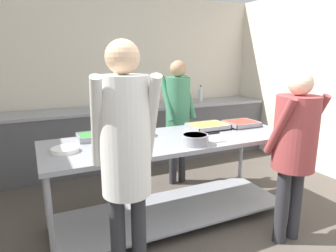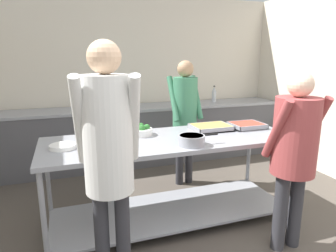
{
  "view_description": "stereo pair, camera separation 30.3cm",
  "coord_description": "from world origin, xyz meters",
  "px_view_note": "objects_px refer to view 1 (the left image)",
  "views": [
    {
      "loc": [
        -1.36,
        -0.94,
        1.7
      ],
      "look_at": [
        -0.11,
        1.74,
        1.01
      ],
      "focal_mm": 32.0,
      "sensor_mm": 36.0,
      "label": 1
    },
    {
      "loc": [
        -1.08,
        -1.05,
        1.7
      ],
      "look_at": [
        -0.11,
        1.74,
        1.01
      ],
      "focal_mm": 32.0,
      "sensor_mm": 36.0,
      "label": 2
    }
  ],
  "objects_px": {
    "water_bottle": "(200,94)",
    "serving_tray_roast": "(241,124)",
    "plate_stack": "(65,150)",
    "guest_serving_right": "(126,148)",
    "cook_behind_counter": "(178,109)",
    "sauce_pan": "(195,139)",
    "serving_tray_greens": "(208,126)",
    "broccoli_bowl": "(140,131)",
    "serving_tray_vegetables": "(101,136)",
    "guest_serving_left": "(295,141)"
  },
  "relations": [
    {
      "from": "plate_stack",
      "to": "water_bottle",
      "type": "distance_m",
      "value": 3.12
    },
    {
      "from": "serving_tray_vegetables",
      "to": "water_bottle",
      "type": "bearing_deg",
      "value": 37.33
    },
    {
      "from": "sauce_pan",
      "to": "serving_tray_roast",
      "type": "height_order",
      "value": "sauce_pan"
    },
    {
      "from": "serving_tray_vegetables",
      "to": "serving_tray_greens",
      "type": "relative_size",
      "value": 1.05
    },
    {
      "from": "broccoli_bowl",
      "to": "cook_behind_counter",
      "type": "xyz_separation_m",
      "value": [
        0.76,
        0.65,
        0.07
      ]
    },
    {
      "from": "serving_tray_greens",
      "to": "cook_behind_counter",
      "type": "relative_size",
      "value": 0.26
    },
    {
      "from": "plate_stack",
      "to": "guest_serving_left",
      "type": "xyz_separation_m",
      "value": [
        1.85,
        -0.74,
        0.04
      ]
    },
    {
      "from": "broccoli_bowl",
      "to": "guest_serving_right",
      "type": "height_order",
      "value": "guest_serving_right"
    },
    {
      "from": "guest_serving_right",
      "to": "water_bottle",
      "type": "height_order",
      "value": "guest_serving_right"
    },
    {
      "from": "serving_tray_vegetables",
      "to": "serving_tray_roast",
      "type": "relative_size",
      "value": 1.23
    },
    {
      "from": "serving_tray_roast",
      "to": "broccoli_bowl",
      "type": "bearing_deg",
      "value": 176.4
    },
    {
      "from": "serving_tray_vegetables",
      "to": "serving_tray_greens",
      "type": "bearing_deg",
      "value": -5.01
    },
    {
      "from": "guest_serving_right",
      "to": "serving_tray_roast",
      "type": "bearing_deg",
      "value": 29.56
    },
    {
      "from": "serving_tray_roast",
      "to": "cook_behind_counter",
      "type": "distance_m",
      "value": 0.86
    },
    {
      "from": "serving_tray_vegetables",
      "to": "sauce_pan",
      "type": "distance_m",
      "value": 0.93
    },
    {
      "from": "serving_tray_vegetables",
      "to": "broccoli_bowl",
      "type": "relative_size",
      "value": 1.79
    },
    {
      "from": "broccoli_bowl",
      "to": "serving_tray_vegetables",
      "type": "bearing_deg",
      "value": 168.9
    },
    {
      "from": "serving_tray_greens",
      "to": "guest_serving_left",
      "type": "distance_m",
      "value": 0.98
    },
    {
      "from": "serving_tray_greens",
      "to": "water_bottle",
      "type": "bearing_deg",
      "value": 61.48
    },
    {
      "from": "broccoli_bowl",
      "to": "cook_behind_counter",
      "type": "distance_m",
      "value": 1.0
    },
    {
      "from": "cook_behind_counter",
      "to": "serving_tray_greens",
      "type": "bearing_deg",
      "value": -86.97
    },
    {
      "from": "serving_tray_vegetables",
      "to": "serving_tray_roast",
      "type": "xyz_separation_m",
      "value": [
        1.6,
        -0.15,
        0.0
      ]
    },
    {
      "from": "plate_stack",
      "to": "broccoli_bowl",
      "type": "distance_m",
      "value": 0.79
    },
    {
      "from": "water_bottle",
      "to": "serving_tray_roast",
      "type": "bearing_deg",
      "value": -105.89
    },
    {
      "from": "cook_behind_counter",
      "to": "water_bottle",
      "type": "relative_size",
      "value": 5.88
    },
    {
      "from": "broccoli_bowl",
      "to": "sauce_pan",
      "type": "height_order",
      "value": "broccoli_bowl"
    },
    {
      "from": "serving_tray_roast",
      "to": "guest_serving_right",
      "type": "bearing_deg",
      "value": -150.44
    },
    {
      "from": "plate_stack",
      "to": "guest_serving_right",
      "type": "relative_size",
      "value": 0.13
    },
    {
      "from": "serving_tray_vegetables",
      "to": "cook_behind_counter",
      "type": "xyz_separation_m",
      "value": [
        1.14,
        0.57,
        0.1
      ]
    },
    {
      "from": "guest_serving_left",
      "to": "water_bottle",
      "type": "xyz_separation_m",
      "value": [
        0.62,
        2.64,
        0.08
      ]
    },
    {
      "from": "sauce_pan",
      "to": "guest_serving_right",
      "type": "bearing_deg",
      "value": -147.05
    },
    {
      "from": "sauce_pan",
      "to": "guest_serving_left",
      "type": "xyz_separation_m",
      "value": [
        0.74,
        -0.46,
        0.01
      ]
    },
    {
      "from": "serving_tray_roast",
      "to": "guest_serving_left",
      "type": "distance_m",
      "value": 0.89
    },
    {
      "from": "guest_serving_right",
      "to": "serving_tray_vegetables",
      "type": "bearing_deg",
      "value": 85.74
    },
    {
      "from": "sauce_pan",
      "to": "cook_behind_counter",
      "type": "distance_m",
      "value": 1.22
    },
    {
      "from": "guest_serving_right",
      "to": "broccoli_bowl",
      "type": "bearing_deg",
      "value": 65.75
    },
    {
      "from": "plate_stack",
      "to": "guest_serving_right",
      "type": "bearing_deg",
      "value": -70.24
    },
    {
      "from": "guest_serving_left",
      "to": "cook_behind_counter",
      "type": "bearing_deg",
      "value": 101.99
    },
    {
      "from": "guest_serving_left",
      "to": "water_bottle",
      "type": "relative_size",
      "value": 5.66
    },
    {
      "from": "plate_stack",
      "to": "serving_tray_vegetables",
      "type": "height_order",
      "value": "serving_tray_vegetables"
    },
    {
      "from": "sauce_pan",
      "to": "guest_serving_right",
      "type": "distance_m",
      "value": 0.99
    },
    {
      "from": "guest_serving_left",
      "to": "cook_behind_counter",
      "type": "height_order",
      "value": "cook_behind_counter"
    },
    {
      "from": "plate_stack",
      "to": "serving_tray_greens",
      "type": "distance_m",
      "value": 1.56
    },
    {
      "from": "guest_serving_right",
      "to": "sauce_pan",
      "type": "bearing_deg",
      "value": 32.95
    },
    {
      "from": "guest_serving_right",
      "to": "guest_serving_left",
      "type": "bearing_deg",
      "value": 2.5
    },
    {
      "from": "serving_tray_roast",
      "to": "plate_stack",
      "type": "bearing_deg",
      "value": -175.9
    },
    {
      "from": "broccoli_bowl",
      "to": "guest_serving_right",
      "type": "bearing_deg",
      "value": -114.25
    },
    {
      "from": "broccoli_bowl",
      "to": "sauce_pan",
      "type": "distance_m",
      "value": 0.61
    },
    {
      "from": "guest_serving_right",
      "to": "water_bottle",
      "type": "bearing_deg",
      "value": 51.13
    },
    {
      "from": "serving_tray_vegetables",
      "to": "cook_behind_counter",
      "type": "bearing_deg",
      "value": 26.63
    }
  ]
}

